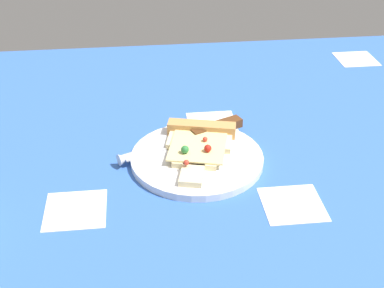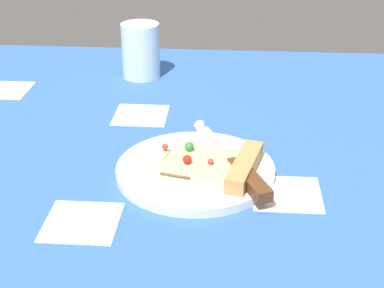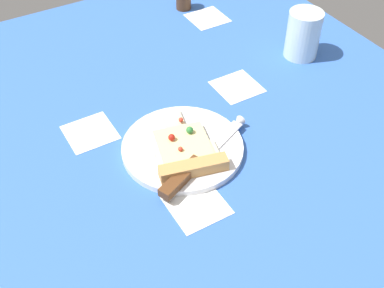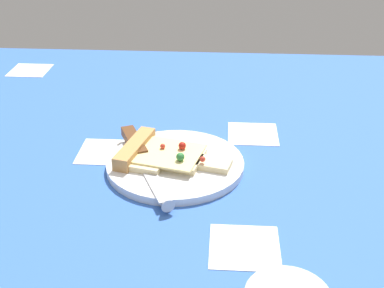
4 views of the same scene
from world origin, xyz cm
name	(u,v)px [view 2 (image 2 of 4)]	position (x,y,z in cm)	size (l,w,h in cm)	color
ground_plane	(162,188)	(0.00, 0.00, -1.50)	(116.84, 116.84, 3.00)	#3360B7
plate	(195,170)	(4.50, 1.65, 0.63)	(22.24, 22.24, 1.26)	silver
pizza_slice	(213,164)	(7.00, 1.03, 2.05)	(18.76, 13.25, 2.63)	beige
knife	(235,165)	(10.06, 1.44, 1.86)	(11.57, 22.82, 2.45)	silver
drinking_glass	(141,51)	(-9.01, 40.17, 5.36)	(7.52, 7.52, 10.71)	silver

